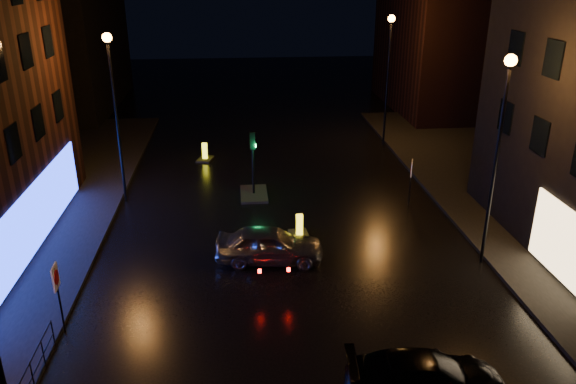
# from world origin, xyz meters

# --- Properties ---
(ground) EXTENTS (120.00, 120.00, 0.00)m
(ground) POSITION_xyz_m (0.00, 0.00, 0.00)
(ground) COLOR black
(ground) RESTS_ON ground
(building_far_left) EXTENTS (8.00, 16.00, 14.00)m
(building_far_left) POSITION_xyz_m (-16.00, 35.00, 7.00)
(building_far_left) COLOR black
(building_far_left) RESTS_ON ground
(building_far_right) EXTENTS (8.00, 14.00, 12.00)m
(building_far_right) POSITION_xyz_m (15.00, 32.00, 6.00)
(building_far_right) COLOR black
(building_far_right) RESTS_ON ground
(street_lamp_lfar) EXTENTS (0.44, 0.44, 8.37)m
(street_lamp_lfar) POSITION_xyz_m (-7.80, 14.00, 5.56)
(street_lamp_lfar) COLOR black
(street_lamp_lfar) RESTS_ON ground
(street_lamp_rnear) EXTENTS (0.44, 0.44, 8.37)m
(street_lamp_rnear) POSITION_xyz_m (7.80, 6.00, 5.56)
(street_lamp_rnear) COLOR black
(street_lamp_rnear) RESTS_ON ground
(street_lamp_rfar) EXTENTS (0.44, 0.44, 8.37)m
(street_lamp_rfar) POSITION_xyz_m (7.80, 22.00, 5.56)
(street_lamp_rfar) COLOR black
(street_lamp_rfar) RESTS_ON ground
(traffic_signal) EXTENTS (1.40, 2.40, 3.45)m
(traffic_signal) POSITION_xyz_m (-1.20, 14.00, 0.50)
(traffic_signal) COLOR black
(traffic_signal) RESTS_ON ground
(silver_hatchback) EXTENTS (4.53, 2.23, 1.48)m
(silver_hatchback) POSITION_xyz_m (-0.81, 6.91, 0.74)
(silver_hatchback) COLOR #9EA1A5
(silver_hatchback) RESTS_ON ground
(dark_sedan) EXTENTS (4.62, 2.17, 1.30)m
(dark_sedan) POSITION_xyz_m (3.04, -1.25, 0.65)
(dark_sedan) COLOR black
(dark_sedan) RESTS_ON ground
(bollard_near) EXTENTS (0.92, 1.30, 1.08)m
(bollard_near) POSITION_xyz_m (0.64, 8.98, 0.24)
(bollard_near) COLOR black
(bollard_near) RESTS_ON ground
(bollard_far) EXTENTS (1.13, 1.42, 1.09)m
(bollard_far) POSITION_xyz_m (-3.99, 19.96, 0.24)
(bollard_far) COLOR black
(bollard_far) RESTS_ON ground
(road_sign_left) EXTENTS (0.09, 0.61, 2.50)m
(road_sign_left) POSITION_xyz_m (-7.90, 2.77, 1.87)
(road_sign_left) COLOR black
(road_sign_left) RESTS_ON ground
(road_sign_right) EXTENTS (0.24, 0.56, 2.36)m
(road_sign_right) POSITION_xyz_m (6.55, 11.99, 1.77)
(road_sign_right) COLOR black
(road_sign_right) RESTS_ON ground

